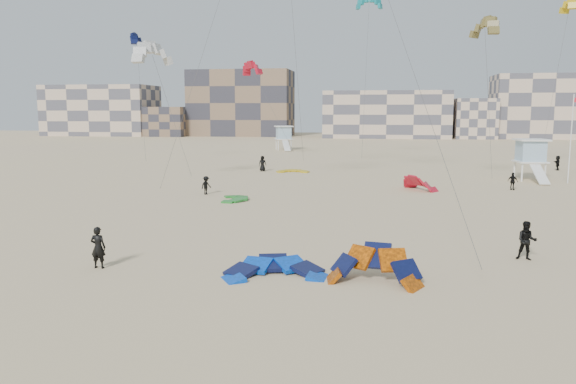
% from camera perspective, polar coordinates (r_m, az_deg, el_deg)
% --- Properties ---
extents(ground, '(320.00, 320.00, 0.00)m').
position_cam_1_polar(ground, '(23.41, -13.42, -9.70)').
color(ground, tan).
rests_on(ground, ground).
extents(kite_ground_blue, '(5.33, 5.50, 2.29)m').
position_cam_1_polar(kite_ground_blue, '(24.72, -1.34, -8.50)').
color(kite_ground_blue, '#004BF7').
rests_on(kite_ground_blue, ground).
extents(kite_ground_orange, '(4.51, 4.51, 3.94)m').
position_cam_1_polar(kite_ground_orange, '(24.04, 8.69, -9.09)').
color(kite_ground_orange, '#FF6905').
rests_on(kite_ground_orange, ground).
extents(kite_ground_green, '(3.86, 3.70, 0.62)m').
position_cam_1_polar(kite_ground_green, '(45.23, -5.54, -0.82)').
color(kite_ground_green, '#228730').
rests_on(kite_ground_green, ground).
extents(kite_ground_red_far, '(5.26, 5.25, 3.81)m').
position_cam_1_polar(kite_ground_red_far, '(52.10, 13.23, 0.21)').
color(kite_ground_red_far, red).
rests_on(kite_ground_red_far, ground).
extents(kite_ground_yellow, '(3.70, 3.86, 0.59)m').
position_cam_1_polar(kite_ground_yellow, '(65.23, 0.50, 2.03)').
color(kite_ground_yellow, gold).
rests_on(kite_ground_yellow, ground).
extents(kitesurfer_main, '(0.71, 0.47, 1.93)m').
position_cam_1_polar(kitesurfer_main, '(27.05, -18.73, -5.36)').
color(kitesurfer_main, black).
rests_on(kitesurfer_main, ground).
extents(kitesurfer_b, '(1.04, 0.88, 1.89)m').
position_cam_1_polar(kitesurfer_b, '(29.33, 23.09, -4.58)').
color(kitesurfer_b, black).
rests_on(kitesurfer_b, ground).
extents(kitesurfer_c, '(1.02, 1.17, 1.57)m').
position_cam_1_polar(kitesurfer_c, '(48.39, -8.32, 0.67)').
color(kitesurfer_c, black).
rests_on(kitesurfer_c, ground).
extents(kitesurfer_d, '(0.98, 0.87, 1.59)m').
position_cam_1_polar(kitesurfer_d, '(54.47, 21.87, 1.02)').
color(kitesurfer_d, black).
rests_on(kitesurfer_d, ground).
extents(kitesurfer_e, '(1.05, 0.88, 1.83)m').
position_cam_1_polar(kitesurfer_e, '(66.24, -2.61, 2.91)').
color(kitesurfer_e, black).
rests_on(kitesurfer_e, ground).
extents(kitesurfer_f, '(0.53, 1.63, 1.76)m').
position_cam_1_polar(kitesurfer_f, '(74.61, 25.71, 2.68)').
color(kitesurfer_f, black).
rests_on(kitesurfer_f, ground).
extents(kite_fly_grey, '(6.75, 5.56, 12.91)m').
position_cam_1_polar(kite_fly_grey, '(56.10, -13.61, 13.34)').
color(kite_fly_grey, white).
rests_on(kite_fly_grey, ground).
extents(kite_fly_olive, '(4.44, 4.40, 14.70)m').
position_cam_1_polar(kite_fly_olive, '(55.53, 19.37, 15.38)').
color(kite_fly_olive, brown).
rests_on(kite_fly_olive, ground).
extents(kite_fly_yellow, '(3.59, 5.45, 19.18)m').
position_cam_1_polar(kite_fly_yellow, '(73.32, 26.72, 16.63)').
color(kite_fly_yellow, gold).
rests_on(kite_fly_yellow, ground).
extents(kite_fly_navy, '(5.56, 8.86, 16.30)m').
position_cam_1_polar(kite_fly_navy, '(78.16, -15.13, 14.63)').
color(kite_fly_navy, '#0C123D').
rests_on(kite_fly_navy, ground).
extents(kite_fly_teal_b, '(3.46, 8.67, 21.64)m').
position_cam_1_polar(kite_fly_teal_b, '(81.54, 8.25, 18.41)').
color(kite_fly_teal_b, '#0F8C86').
rests_on(kite_fly_teal_b, ground).
extents(kite_fly_red, '(9.05, 5.45, 13.55)m').
position_cam_1_polar(kite_fly_red, '(84.25, -3.68, 12.31)').
color(kite_fly_red, red).
rests_on(kite_fly_red, ground).
extents(lifeguard_tower_near, '(3.29, 5.94, 4.23)m').
position_cam_1_polar(lifeguard_tower_near, '(62.59, 23.39, 3.01)').
color(lifeguard_tower_near, white).
rests_on(lifeguard_tower_near, ground).
extents(lifeguard_tower_far, '(3.92, 6.42, 4.35)m').
position_cam_1_polar(lifeguard_tower_far, '(101.51, -0.45, 5.50)').
color(lifeguard_tower_far, white).
rests_on(lifeguard_tower_far, ground).
extents(flagpole, '(0.70, 0.11, 8.66)m').
position_cam_1_polar(flagpole, '(61.49, 26.82, 4.99)').
color(flagpole, white).
rests_on(flagpole, ground).
extents(condo_west_a, '(30.00, 15.00, 14.00)m').
position_cam_1_polar(condo_west_a, '(169.87, -18.41, 7.85)').
color(condo_west_a, beige).
rests_on(condo_west_a, ground).
extents(condo_west_b, '(28.00, 14.00, 18.00)m').
position_cam_1_polar(condo_west_b, '(159.29, -4.75, 8.96)').
color(condo_west_b, '#7B614A').
rests_on(condo_west_b, ground).
extents(condo_mid, '(32.00, 16.00, 12.00)m').
position_cam_1_polar(condo_mid, '(150.48, 9.95, 7.76)').
color(condo_mid, beige).
rests_on(condo_mid, ground).
extents(condo_east, '(26.00, 14.00, 16.00)m').
position_cam_1_polar(condo_east, '(157.94, 24.77, 7.88)').
color(condo_east, beige).
rests_on(condo_east, ground).
extents(condo_fill_left, '(12.00, 10.00, 8.00)m').
position_cam_1_polar(condo_fill_left, '(159.73, -12.29, 7.01)').
color(condo_fill_left, '#7B614A').
rests_on(condo_fill_left, ground).
extents(condo_fill_right, '(10.00, 10.00, 10.00)m').
position_cam_1_polar(condo_fill_right, '(150.28, 18.43, 7.08)').
color(condo_fill_right, beige).
rests_on(condo_fill_right, ground).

